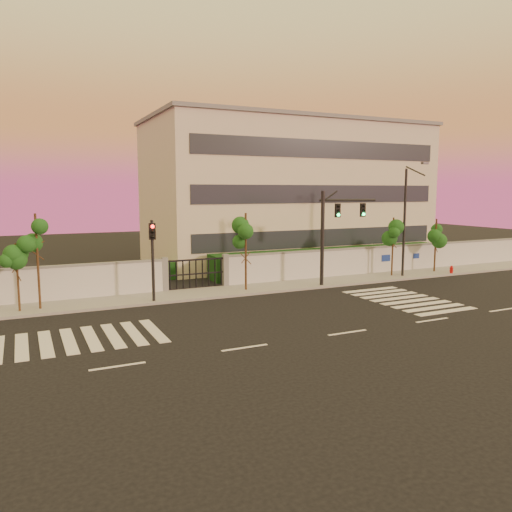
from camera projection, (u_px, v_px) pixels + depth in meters
name	position (u px, v px, depth m)	size (l,w,h in m)	color
ground	(347.00, 333.00, 22.14)	(120.00, 120.00, 0.00)	black
sidewalk	(249.00, 289.00, 31.53)	(60.00, 3.00, 0.15)	gray
perimeter_wall	(241.00, 270.00, 32.79)	(60.00, 0.36, 2.20)	silver
hedge_row	(239.00, 267.00, 35.73)	(41.00, 4.25, 1.80)	black
institutional_building	(287.00, 192.00, 44.85)	(24.40, 12.40, 12.25)	beige
road_markings	(277.00, 317.00, 24.83)	(57.00, 7.62, 0.02)	silver
street_tree_b	(17.00, 262.00, 25.23)	(1.39, 1.11, 3.63)	#382314
street_tree_c	(37.00, 240.00, 25.62)	(1.54, 1.23, 5.11)	#382314
street_tree_d	(246.00, 234.00, 30.64)	(1.61, 1.28, 4.91)	#382314
street_tree_e	(393.00, 233.00, 35.87)	(1.46, 1.16, 4.35)	#382314
street_tree_f	(436.00, 233.00, 37.77)	(1.59, 1.27, 4.15)	#382314
traffic_signal_main	(333.00, 227.00, 32.41)	(3.90, 1.16, 6.24)	black
traffic_signal_secondary	(153.00, 251.00, 27.50)	(0.36, 0.35, 4.66)	black
streetlight_east	(406.00, 217.00, 35.41)	(0.49, 1.97, 8.17)	black
fire_hydrant	(451.00, 270.00, 37.15)	(0.29, 0.27, 0.73)	#BD0D0C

